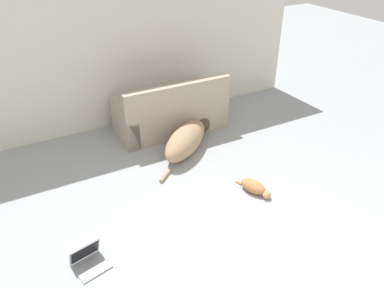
% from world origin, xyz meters
% --- Properties ---
extents(ground_plane, '(20.00, 20.00, 0.00)m').
position_xyz_m(ground_plane, '(0.00, 0.00, 0.00)').
color(ground_plane, '#999EA3').
extents(wall_back, '(6.56, 0.06, 2.76)m').
position_xyz_m(wall_back, '(0.00, 3.78, 1.38)').
color(wall_back, silver).
rests_on(wall_back, ground_plane).
extents(couch, '(1.74, 0.81, 0.90)m').
position_xyz_m(couch, '(0.65, 3.15, 0.29)').
color(couch, tan).
rests_on(couch, ground_plane).
extents(dog, '(1.36, 1.17, 0.39)m').
position_xyz_m(dog, '(0.60, 2.49, 0.19)').
color(dog, '#A38460').
rests_on(dog, ground_plane).
extents(cat, '(0.29, 0.52, 0.16)m').
position_xyz_m(cat, '(0.88, 1.17, 0.07)').
color(cat, '#BC7A47').
rests_on(cat, ground_plane).
extents(laptop_open, '(0.38, 0.37, 0.23)m').
position_xyz_m(laptop_open, '(-1.29, 1.01, 0.07)').
color(laptop_open, gray).
rests_on(laptop_open, ground_plane).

